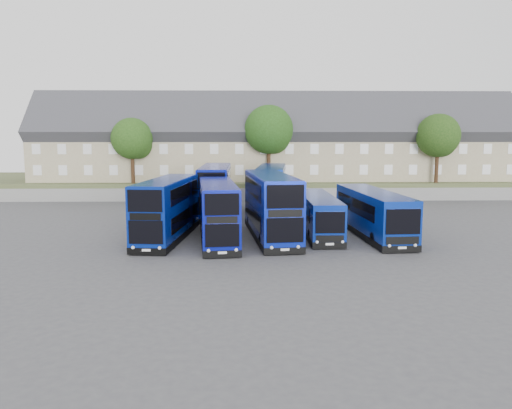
# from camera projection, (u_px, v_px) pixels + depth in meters

# --- Properties ---
(ground) EXTENTS (120.00, 120.00, 0.00)m
(ground) POSITION_uv_depth(u_px,v_px,m) (258.00, 245.00, 34.54)
(ground) COLOR #434347
(ground) RESTS_ON ground
(retaining_wall) EXTENTS (70.00, 0.40, 1.50)m
(retaining_wall) POSITION_uv_depth(u_px,v_px,m) (252.00, 195.00, 58.22)
(retaining_wall) COLOR slate
(retaining_wall) RESTS_ON ground
(earth_bank) EXTENTS (80.00, 20.00, 2.00)m
(earth_bank) POSITION_uv_depth(u_px,v_px,m) (251.00, 184.00, 68.09)
(earth_bank) COLOR #4A4F2C
(earth_bank) RESTS_ON ground
(terrace_row) EXTENTS (60.00, 10.40, 11.20)m
(terrace_row) POSITION_uv_depth(u_px,v_px,m) (275.00, 143.00, 63.44)
(terrace_row) COLOR tan
(terrace_row) RESTS_ON earth_bank
(dd_front_left) EXTENTS (3.59, 11.14, 4.35)m
(dd_front_left) POSITION_uv_depth(u_px,v_px,m) (167.00, 210.00, 36.37)
(dd_front_left) COLOR navy
(dd_front_left) RESTS_ON ground
(dd_front_mid) EXTENTS (3.47, 10.76, 4.20)m
(dd_front_mid) POSITION_uv_depth(u_px,v_px,m) (218.00, 213.00, 35.48)
(dd_front_mid) COLOR #071190
(dd_front_mid) RESTS_ON ground
(dd_front_right) EXTENTS (3.83, 11.94, 4.67)m
(dd_front_right) POSITION_uv_depth(u_px,v_px,m) (271.00, 207.00, 36.85)
(dd_front_right) COLOR #081CA1
(dd_front_right) RESTS_ON ground
(dd_rear_left) EXTENTS (2.70, 11.70, 4.65)m
(dd_rear_left) POSITION_uv_depth(u_px,v_px,m) (215.00, 191.00, 47.91)
(dd_rear_left) COLOR #07138E
(dd_rear_left) RESTS_ON ground
(dd_rear_right) EXTENTS (3.77, 11.62, 4.54)m
(dd_rear_right) POSITION_uv_depth(u_px,v_px,m) (271.00, 190.00, 49.36)
(dd_rear_right) COLOR navy
(dd_rear_right) RESTS_ON ground
(coach_east_a) EXTENTS (2.32, 10.91, 2.98)m
(coach_east_a) POSITION_uv_depth(u_px,v_px,m) (318.00, 216.00, 38.20)
(coach_east_a) COLOR navy
(coach_east_a) RESTS_ON ground
(coach_east_b) EXTENTS (3.33, 12.47, 3.37)m
(coach_east_b) POSITION_uv_depth(u_px,v_px,m) (373.00, 214.00, 37.78)
(coach_east_b) COLOR navy
(coach_east_b) RESTS_ON ground
(tree_west) EXTENTS (4.80, 4.80, 7.65)m
(tree_west) POSITION_uv_depth(u_px,v_px,m) (133.00, 140.00, 58.11)
(tree_west) COLOR #382314
(tree_west) RESTS_ON earth_bank
(tree_mid) EXTENTS (5.76, 5.76, 9.18)m
(tree_mid) POSITION_uv_depth(u_px,v_px,m) (270.00, 131.00, 58.86)
(tree_mid) COLOR #382314
(tree_mid) RESTS_ON earth_bank
(tree_east) EXTENTS (5.12, 5.12, 8.16)m
(tree_east) POSITION_uv_depth(u_px,v_px,m) (439.00, 137.00, 58.95)
(tree_east) COLOR #382314
(tree_east) RESTS_ON earth_bank
(tree_far) EXTENTS (5.44, 5.44, 8.67)m
(tree_far) POSITION_uv_depth(u_px,v_px,m) (463.00, 135.00, 65.99)
(tree_far) COLOR #382314
(tree_far) RESTS_ON earth_bank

